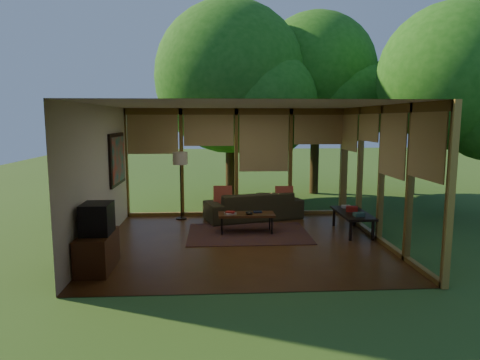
{
  "coord_description": "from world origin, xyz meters",
  "views": [
    {
      "loc": [
        -0.57,
        -8.22,
        2.43
      ],
      "look_at": [
        -0.02,
        0.7,
        1.16
      ],
      "focal_mm": 32.0,
      "sensor_mm": 36.0,
      "label": 1
    }
  ],
  "objects": [
    {
      "name": "wall_front",
      "position": [
        0.0,
        -2.5,
        1.35
      ],
      "size": [
        5.5,
        0.04,
        2.7
      ],
      "primitive_type": "cube",
      "color": "silver",
      "rests_on": "ground"
    },
    {
      "name": "coffee_table",
      "position": [
        0.12,
        0.73,
        0.39
      ],
      "size": [
        1.2,
        0.5,
        0.43
      ],
      "color": "#4F2B15",
      "rests_on": "floor"
    },
    {
      "name": "console_book_a",
      "position": [
        2.4,
        0.2,
        0.49
      ],
      "size": [
        0.23,
        0.19,
        0.07
      ],
      "primitive_type": "cube",
      "rotation": [
        0.0,
        0.0,
        0.22
      ],
      "color": "#345B50",
      "rests_on": "side_console"
    },
    {
      "name": "tree_far",
      "position": [
        5.51,
        5.27,
        3.27
      ],
      "size": [
        2.58,
        2.58,
        4.59
      ],
      "color": "#3B2715",
      "rests_on": "ground"
    },
    {
      "name": "pillow_right",
      "position": [
        1.14,
        1.95,
        0.59
      ],
      "size": [
        0.43,
        0.23,
        0.45
      ],
      "primitive_type": "cube",
      "rotation": [
        -0.21,
        0.0,
        0.0
      ],
      "color": "maroon",
      "rests_on": "sofa"
    },
    {
      "name": "floor_lamp",
      "position": [
        -1.38,
        2.1,
        1.41
      ],
      "size": [
        0.36,
        0.36,
        1.65
      ],
      "color": "black",
      "rests_on": "floor"
    },
    {
      "name": "ct_book_upper",
      "position": [
        -0.23,
        0.68,
        0.47
      ],
      "size": [
        0.22,
        0.19,
        0.03
      ],
      "primitive_type": "cube",
      "rotation": [
        0.0,
        0.0,
        -0.31
      ],
      "color": "maroon",
      "rests_on": "coffee_table"
    },
    {
      "name": "wall_painting",
      "position": [
        -2.71,
        1.4,
        1.55
      ],
      "size": [
        0.06,
        1.35,
        1.15
      ],
      "color": "black",
      "rests_on": "wall_left"
    },
    {
      "name": "tree_se",
      "position": [
        5.15,
        1.92,
        3.42
      ],
      "size": [
        3.51,
        3.51,
        5.19
      ],
      "color": "#3B2715",
      "rests_on": "ground"
    },
    {
      "name": "sofa",
      "position": [
        0.39,
        2.0,
        0.34
      ],
      "size": [
        2.49,
        1.53,
        0.68
      ],
      "primitive_type": "imported",
      "rotation": [
        0.0,
        0.0,
        3.43
      ],
      "color": "#342E1A",
      "rests_on": "floor"
    },
    {
      "name": "tree_nw",
      "position": [
        -0.07,
        4.74,
        3.65
      ],
      "size": [
        4.46,
        4.46,
        5.89
      ],
      "color": "#3B2715",
      "rests_on": "ground"
    },
    {
      "name": "floor",
      "position": [
        0.0,
        0.0,
        0.0
      ],
      "size": [
        5.5,
        5.5,
        0.0
      ],
      "primitive_type": "plane",
      "color": "#5A3317",
      "rests_on": "ground"
    },
    {
      "name": "media_cabinet",
      "position": [
        -2.47,
        -1.39,
        0.3
      ],
      "size": [
        0.5,
        1.0,
        0.6
      ],
      "primitive_type": "cube",
      "color": "#4F2B15",
      "rests_on": "floor"
    },
    {
      "name": "ct_bowl",
      "position": [
        0.17,
        0.63,
        0.46
      ],
      "size": [
        0.16,
        0.16,
        0.07
      ],
      "primitive_type": "ellipsoid",
      "color": "black",
      "rests_on": "coffee_table"
    },
    {
      "name": "wall_left",
      "position": [
        -2.75,
        0.0,
        1.35
      ],
      "size": [
        0.04,
        5.0,
        2.7
      ],
      "primitive_type": "cube",
      "color": "silver",
      "rests_on": "ground"
    },
    {
      "name": "television",
      "position": [
        -2.45,
        -1.39,
        0.85
      ],
      "size": [
        0.45,
        0.55,
        0.5
      ],
      "primitive_type": "cube",
      "color": "black",
      "rests_on": "media_cabinet"
    },
    {
      "name": "pillow_left",
      "position": [
        -0.36,
        1.95,
        0.6
      ],
      "size": [
        0.45,
        0.24,
        0.47
      ],
      "primitive_type": "cube",
      "rotation": [
        -0.21,
        0.0,
        0.0
      ],
      "color": "maroon",
      "rests_on": "sofa"
    },
    {
      "name": "ceiling",
      "position": [
        0.0,
        0.0,
        2.7
      ],
      "size": [
        5.5,
        5.5,
        0.0
      ],
      "primitive_type": "plane",
      "rotation": [
        3.14,
        0.0,
        0.0
      ],
      "color": "white",
      "rests_on": "ground"
    },
    {
      "name": "ct_book_lower",
      "position": [
        -0.23,
        0.68,
        0.44
      ],
      "size": [
        0.27,
        0.24,
        0.03
      ],
      "primitive_type": "cube",
      "rotation": [
        0.0,
        0.0,
        0.38
      ],
      "color": "#B7AEA6",
      "rests_on": "coffee_table"
    },
    {
      "name": "window_wall_right",
      "position": [
        2.75,
        0.0,
        1.35
      ],
      "size": [
        0.12,
        5.0,
        2.7
      ],
      "primitive_type": "cube",
      "color": "olive",
      "rests_on": "ground"
    },
    {
      "name": "window_wall_back",
      "position": [
        0.0,
        2.5,
        1.35
      ],
      "size": [
        5.5,
        0.12,
        2.7
      ],
      "primitive_type": "cube",
      "color": "olive",
      "rests_on": "ground"
    },
    {
      "name": "ct_book_side",
      "position": [
        0.37,
        0.81,
        0.44
      ],
      "size": [
        0.19,
        0.15,
        0.03
      ],
      "primitive_type": "cube",
      "rotation": [
        0.0,
        0.0,
        0.1
      ],
      "color": "black",
      "rests_on": "coffee_table"
    },
    {
      "name": "tree_ne",
      "position": [
        2.73,
        5.66,
        3.89
      ],
      "size": [
        3.83,
        3.83,
        5.82
      ],
      "color": "#3B2715",
      "rests_on": "ground"
    },
    {
      "name": "side_console",
      "position": [
        2.4,
        0.6,
        0.41
      ],
      "size": [
        0.6,
        1.4,
        0.46
      ],
      "color": "black",
      "rests_on": "floor"
    },
    {
      "name": "console_book_b",
      "position": [
        2.4,
        0.65,
        0.51
      ],
      "size": [
        0.29,
        0.25,
        0.11
      ],
      "primitive_type": "cube",
      "rotation": [
        0.0,
        0.0,
        -0.35
      ],
      "color": "maroon",
      "rests_on": "side_console"
    },
    {
      "name": "rug",
      "position": [
        0.15,
        0.64,
        0.01
      ],
      "size": [
        2.56,
        1.81,
        0.01
      ],
      "primitive_type": "cube",
      "color": "brown",
      "rests_on": "floor"
    },
    {
      "name": "exterior_lawn",
      "position": [
        8.0,
        8.0,
        -0.01
      ],
      "size": [
        40.0,
        40.0,
        0.0
      ],
      "primitive_type": "plane",
      "color": "#365A22",
      "rests_on": "ground"
    },
    {
      "name": "console_book_c",
      "position": [
        2.4,
        1.05,
        0.48
      ],
      "size": [
        0.21,
        0.16,
        0.05
      ],
      "primitive_type": "cube",
      "rotation": [
        0.0,
        0.0,
        -0.06
      ],
      "color": "#B7AEA6",
      "rests_on": "side_console"
    }
  ]
}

